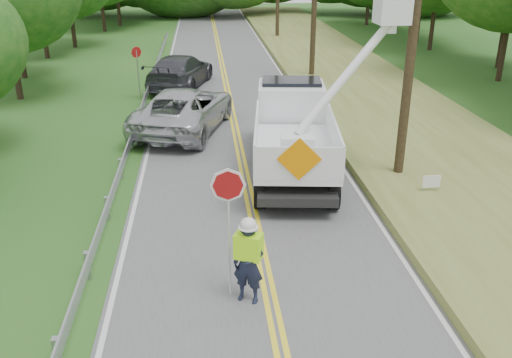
{
  "coord_description": "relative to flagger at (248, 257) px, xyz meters",
  "views": [
    {
      "loc": [
        -1.3,
        -7.21,
        7.14
      ],
      "look_at": [
        0.0,
        6.0,
        1.5
      ],
      "focal_mm": 38.58,
      "sensor_mm": 36.0,
      "label": 1
    }
  ],
  "objects": [
    {
      "name": "yard_sign",
      "position": [
        5.94,
        4.62,
        -0.52
      ],
      "size": [
        0.55,
        0.04,
        0.8
      ],
      "color": "white",
      "rests_on": "ground"
    },
    {
      "name": "tall_grass_verge",
      "position": [
        7.59,
        11.23,
        -0.94
      ],
      "size": [
        7.0,
        96.0,
        0.3
      ],
      "primitive_type": "cube",
      "color": "olive",
      "rests_on": "ground"
    },
    {
      "name": "suv_silver",
      "position": [
        -1.62,
        12.24,
        -0.18
      ],
      "size": [
        4.68,
        7.04,
        1.79
      ],
      "primitive_type": "imported",
      "rotation": [
        0.0,
        0.0,
        2.85
      ],
      "color": "silver",
      "rests_on": "road"
    },
    {
      "name": "suv_darkgrey",
      "position": [
        -2.0,
        19.98,
        -0.2
      ],
      "size": [
        3.97,
        6.45,
        1.75
      ],
      "primitive_type": "imported",
      "rotation": [
        0.0,
        0.0,
        2.87
      ],
      "color": "#3C3D45",
      "rests_on": "road"
    },
    {
      "name": "bucket_truck",
      "position": [
        2.44,
        8.06,
        0.51
      ],
      "size": [
        4.78,
        7.6,
        7.12
      ],
      "color": "black",
      "rests_on": "road"
    },
    {
      "name": "flagger",
      "position": [
        0.0,
        0.0,
        0.0
      ],
      "size": [
        1.16,
        0.68,
        3.02
      ],
      "color": "#191E33",
      "rests_on": "road"
    },
    {
      "name": "guardrail",
      "position": [
        -3.53,
        12.13,
        -0.54
      ],
      "size": [
        0.18,
        48.0,
        0.77
      ],
      "color": "#A3A5AC",
      "rests_on": "ground"
    },
    {
      "name": "road",
      "position": [
        0.49,
        11.23,
        -1.08
      ],
      "size": [
        7.2,
        96.0,
        0.03
      ],
      "color": "#545457",
      "rests_on": "ground"
    },
    {
      "name": "stop_sign_permanent",
      "position": [
        -3.97,
        17.51,
        0.67
      ],
      "size": [
        0.45,
        0.38,
        2.65
      ],
      "color": "#A3A5AC",
      "rests_on": "ground"
    }
  ]
}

